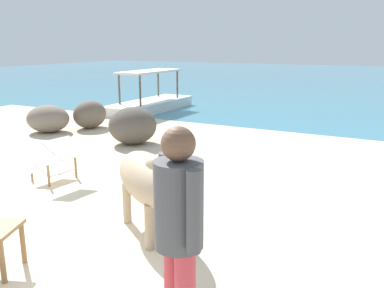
{
  "coord_description": "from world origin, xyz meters",
  "views": [
    {
      "loc": [
        3.23,
        -2.74,
        2.15
      ],
      "look_at": [
        0.24,
        3.0,
        0.55
      ],
      "focal_mm": 38.22,
      "sensor_mm": 36.0,
      "label": 1
    }
  ],
  "objects_px": {
    "cow": "(150,180)",
    "boat_white": "(150,102)",
    "person_standing": "(179,228)",
    "deck_chair_near": "(59,158)"
  },
  "relations": [
    {
      "from": "cow",
      "to": "boat_white",
      "type": "xyz_separation_m",
      "value": [
        -4.9,
        7.49,
        -0.39
      ]
    },
    {
      "from": "person_standing",
      "to": "boat_white",
      "type": "relative_size",
      "value": 0.44
    },
    {
      "from": "person_standing",
      "to": "boat_white",
      "type": "xyz_separation_m",
      "value": [
        -6.09,
        8.94,
        -0.7
      ]
    },
    {
      "from": "cow",
      "to": "deck_chair_near",
      "type": "relative_size",
      "value": 1.95
    },
    {
      "from": "boat_white",
      "to": "person_standing",
      "type": "bearing_deg",
      "value": 35.17
    },
    {
      "from": "boat_white",
      "to": "cow",
      "type": "bearing_deg",
      "value": 34.12
    },
    {
      "from": "cow",
      "to": "deck_chair_near",
      "type": "distance_m",
      "value": 2.43
    },
    {
      "from": "deck_chair_near",
      "to": "boat_white",
      "type": "relative_size",
      "value": 0.22
    },
    {
      "from": "boat_white",
      "to": "deck_chair_near",
      "type": "bearing_deg",
      "value": 22.77
    },
    {
      "from": "deck_chair_near",
      "to": "person_standing",
      "type": "relative_size",
      "value": 0.51
    }
  ]
}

